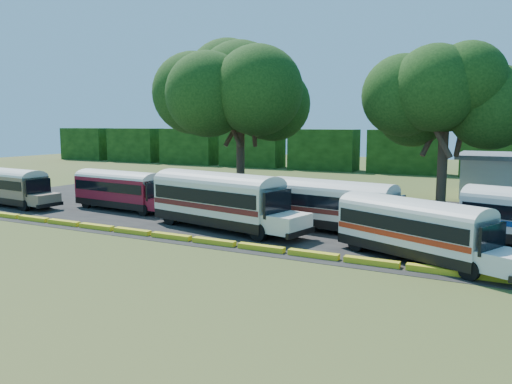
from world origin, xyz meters
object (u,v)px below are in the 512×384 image
at_px(bus_beige, 10,184).
at_px(bus_white_red, 415,226).
at_px(bus_red, 121,188).
at_px(bus_cream_west, 220,197).
at_px(tree_west, 240,87).

relative_size(bus_beige, bus_white_red, 1.01).
xyz_separation_m(bus_beige, bus_red, (9.68, 2.66, 0.00)).
xyz_separation_m(bus_cream_west, tree_west, (-7.00, 15.24, 8.19)).
bearing_deg(bus_red, tree_west, 78.58).
relative_size(bus_cream_west, tree_west, 0.79).
xyz_separation_m(bus_beige, tree_west, (13.48, 15.32, 8.49)).
bearing_deg(bus_white_red, tree_west, 163.05).
bearing_deg(bus_cream_west, bus_beige, -168.44).
distance_m(bus_red, tree_west, 15.70).
bearing_deg(bus_white_red, bus_cream_west, -164.29).
distance_m(bus_beige, bus_white_red, 33.10).
bearing_deg(bus_white_red, bus_red, -166.59).
height_order(bus_beige, bus_white_red, bus_beige).
relative_size(bus_cream_west, bus_white_red, 1.21).
bearing_deg(tree_west, bus_cream_west, -65.34).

